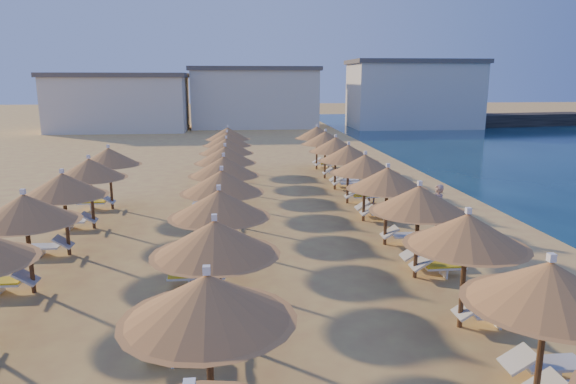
{
  "coord_description": "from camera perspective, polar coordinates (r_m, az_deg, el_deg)",
  "views": [
    {
      "loc": [
        -1.82,
        -16.46,
        5.84
      ],
      "look_at": [
        0.26,
        4.0,
        1.3
      ],
      "focal_mm": 32.0,
      "sensor_mm": 36.0,
      "label": 1
    }
  ],
  "objects": [
    {
      "name": "jetty",
      "position": [
        69.34,
        20.91,
        7.43
      ],
      "size": [
        30.26,
        8.48,
        1.5
      ],
      "primitive_type": "cube",
      "rotation": [
        0.0,
        0.0,
        0.15
      ],
      "color": "black",
      "rests_on": "ground"
    },
    {
      "name": "hotel_blocks",
      "position": [
        62.57,
        -1.36,
        10.49
      ],
      "size": [
        50.34,
        11.86,
        8.1
      ],
      "color": "beige",
      "rests_on": "ground"
    },
    {
      "name": "parasol_row_west",
      "position": [
        17.58,
        -7.36,
        1.0
      ],
      "size": [
        2.9,
        34.58,
        2.96
      ],
      "color": "brown",
      "rests_on": "ground"
    },
    {
      "name": "beachgoer_a",
      "position": [
        20.76,
        16.27,
        -1.73
      ],
      "size": [
        0.49,
        0.71,
        1.87
      ],
      "primitive_type": "imported",
      "rotation": [
        0.0,
        0.0,
        -1.51
      ],
      "color": "tan",
      "rests_on": "ground"
    },
    {
      "name": "parasol_row_east",
      "position": [
        18.34,
        10.98,
        1.35
      ],
      "size": [
        2.9,
        34.58,
        2.96
      ],
      "color": "brown",
      "rests_on": "ground"
    },
    {
      "name": "parasol_row_inland",
      "position": [
        17.01,
        -25.31,
        -0.5
      ],
      "size": [
        2.9,
        18.74,
        2.96
      ],
      "color": "brown",
      "rests_on": "ground"
    },
    {
      "name": "ground",
      "position": [
        17.56,
        0.48,
        -6.98
      ],
      "size": [
        220.0,
        220.0,
        0.0
      ],
      "primitive_type": "plane",
      "color": "#E4C164",
      "rests_on": "ground"
    },
    {
      "name": "beachgoer_c",
      "position": [
        24.8,
        9.25,
        0.47
      ],
      "size": [
        0.97,
        0.69,
        1.52
      ],
      "primitive_type": "imported",
      "rotation": [
        0.0,
        0.0,
        -0.4
      ],
      "color": "tan",
      "rests_on": "ground"
    },
    {
      "name": "loungers",
      "position": [
        17.86,
        -2.11,
        -5.48
      ],
      "size": [
        14.02,
        33.18,
        0.66
      ],
      "color": "white",
      "rests_on": "ground"
    }
  ]
}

